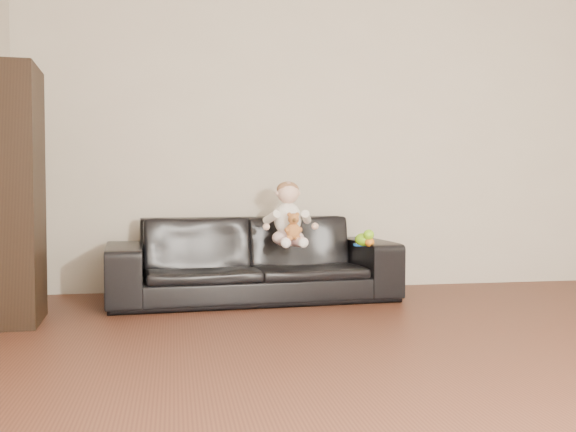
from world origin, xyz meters
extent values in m
plane|color=#49261A|center=(0.00, 0.00, 0.00)|extent=(5.50, 5.50, 0.00)
plane|color=beige|center=(0.00, 2.75, 1.30)|extent=(5.00, 0.00, 5.00)
imported|color=black|center=(-0.74, 2.25, 0.30)|extent=(2.11, 0.95, 0.60)
cube|color=black|center=(-2.29, 1.68, 0.77)|extent=(0.42, 0.55, 1.54)
cube|color=silver|center=(-2.27, 1.68, 1.12)|extent=(0.19, 0.26, 0.28)
ellipsoid|color=#FED6D7|center=(-0.49, 2.15, 0.46)|extent=(0.24, 0.21, 0.13)
ellipsoid|color=white|center=(-0.49, 2.17, 0.59)|extent=(0.21, 0.17, 0.24)
sphere|color=beige|center=(-0.49, 2.15, 0.78)|extent=(0.16, 0.16, 0.16)
ellipsoid|color=#8C603F|center=(-0.49, 2.16, 0.81)|extent=(0.17, 0.17, 0.11)
cylinder|color=#FED6D7|center=(-0.54, 2.00, 0.44)|extent=(0.08, 0.20, 0.08)
cylinder|color=#FED6D7|center=(-0.44, 2.00, 0.44)|extent=(0.08, 0.20, 0.08)
sphere|color=white|center=(-0.55, 1.90, 0.44)|extent=(0.07, 0.07, 0.07)
sphere|color=white|center=(-0.43, 1.90, 0.44)|extent=(0.07, 0.07, 0.07)
cylinder|color=white|center=(-0.61, 2.11, 0.61)|extent=(0.06, 0.17, 0.11)
cylinder|color=white|center=(-0.36, 2.11, 0.61)|extent=(0.06, 0.17, 0.11)
ellipsoid|color=#AA6530|center=(-0.48, 2.00, 0.52)|extent=(0.11, 0.09, 0.12)
sphere|color=#AA6530|center=(-0.48, 1.99, 0.60)|extent=(0.08, 0.08, 0.08)
sphere|color=#AA6530|center=(-0.51, 2.00, 0.63)|extent=(0.03, 0.03, 0.03)
sphere|color=#AA6530|center=(-0.45, 2.00, 0.63)|extent=(0.03, 0.03, 0.03)
sphere|color=#593819|center=(-0.48, 1.95, 0.59)|extent=(0.03, 0.03, 0.03)
ellipsoid|color=#7BD018|center=(0.05, 2.08, 0.44)|extent=(0.14, 0.16, 0.10)
sphere|color=orange|center=(0.08, 2.01, 0.43)|extent=(0.08, 0.08, 0.07)
cylinder|color=blue|center=(0.04, 2.12, 0.40)|extent=(0.14, 0.14, 0.01)
camera|label=1|loc=(-1.30, -2.38, 0.80)|focal=40.00mm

